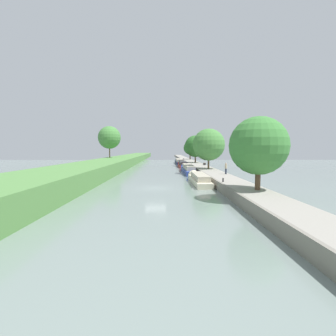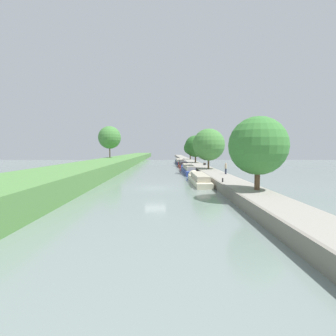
% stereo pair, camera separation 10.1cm
% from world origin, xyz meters
% --- Properties ---
extents(ground_plane, '(160.00, 160.00, 0.00)m').
position_xyz_m(ground_plane, '(0.00, 0.00, 0.00)').
color(ground_plane, slate).
extents(left_grassy_bank, '(8.49, 260.00, 2.22)m').
position_xyz_m(left_grassy_bank, '(-11.60, 0.00, 1.11)').
color(left_grassy_bank, '#518442').
rests_on(left_grassy_bank, ground_plane).
extents(right_towpath, '(3.36, 260.00, 0.99)m').
position_xyz_m(right_towpath, '(9.04, 0.00, 0.50)').
color(right_towpath, gray).
rests_on(right_towpath, ground_plane).
extents(stone_quay, '(0.25, 260.00, 1.04)m').
position_xyz_m(stone_quay, '(7.23, 0.00, 0.52)').
color(stone_quay, gray).
rests_on(stone_quay, ground_plane).
extents(narrowboat_cream, '(1.93, 12.76, 1.95)m').
position_xyz_m(narrowboat_cream, '(5.83, 5.09, 0.55)').
color(narrowboat_cream, beige).
rests_on(narrowboat_cream, ground_plane).
extents(narrowboat_blue, '(1.93, 17.12, 2.11)m').
position_xyz_m(narrowboat_blue, '(5.76, 21.31, 0.66)').
color(narrowboat_blue, '#283D93').
rests_on(narrowboat_blue, ground_plane).
extents(narrowboat_red, '(2.08, 12.03, 2.16)m').
position_xyz_m(narrowboat_red, '(5.77, 37.30, 0.59)').
color(narrowboat_red, maroon).
rests_on(narrowboat_red, ground_plane).
extents(narrowboat_navy, '(2.10, 15.39, 2.17)m').
position_xyz_m(narrowboat_navy, '(5.62, 52.65, 0.63)').
color(narrowboat_navy, '#141E42').
rests_on(narrowboat_navy, ground_plane).
extents(tree_rightbank_near, '(5.26, 5.26, 6.64)m').
position_xyz_m(tree_rightbank_near, '(9.54, -7.73, 4.98)').
color(tree_rightbank_near, brown).
rests_on(tree_rightbank_near, right_towpath).
extents(tree_rightbank_midnear, '(5.93, 5.93, 7.44)m').
position_xyz_m(tree_rightbank_midnear, '(9.26, 17.54, 5.46)').
color(tree_rightbank_midnear, brown).
rests_on(tree_rightbank_midnear, right_towpath).
extents(tree_rightbank_midfar, '(5.78, 5.78, 7.29)m').
position_xyz_m(tree_rightbank_midfar, '(9.34, 39.35, 5.38)').
color(tree_rightbank_midfar, brown).
rests_on(tree_rightbank_midfar, right_towpath).
extents(tree_rightbank_far, '(4.61, 4.61, 6.31)m').
position_xyz_m(tree_rightbank_far, '(10.09, 61.76, 4.98)').
color(tree_rightbank_far, brown).
rests_on(tree_rightbank_far, right_towpath).
extents(tree_leftbank_downstream, '(6.32, 6.32, 8.82)m').
position_xyz_m(tree_leftbank_downstream, '(-14.41, 43.31, 7.87)').
color(tree_leftbank_downstream, brown).
rests_on(tree_leftbank_downstream, left_grassy_bank).
extents(person_walking, '(0.34, 0.34, 1.66)m').
position_xyz_m(person_walking, '(10.12, 7.18, 1.86)').
color(person_walking, '#282D42').
rests_on(person_walking, right_towpath).
extents(mooring_bollard_near, '(0.16, 0.16, 0.45)m').
position_xyz_m(mooring_bollard_near, '(7.66, -2.05, 1.22)').
color(mooring_bollard_near, black).
rests_on(mooring_bollard_near, right_towpath).
extents(mooring_bollard_far, '(0.16, 0.16, 0.45)m').
position_xyz_m(mooring_bollard_far, '(7.66, 59.21, 1.22)').
color(mooring_bollard_far, black).
rests_on(mooring_bollard_far, right_towpath).
extents(park_bench, '(0.44, 1.50, 0.47)m').
position_xyz_m(park_bench, '(10.27, 29.06, 1.34)').
color(park_bench, '#333338').
rests_on(park_bench, right_towpath).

